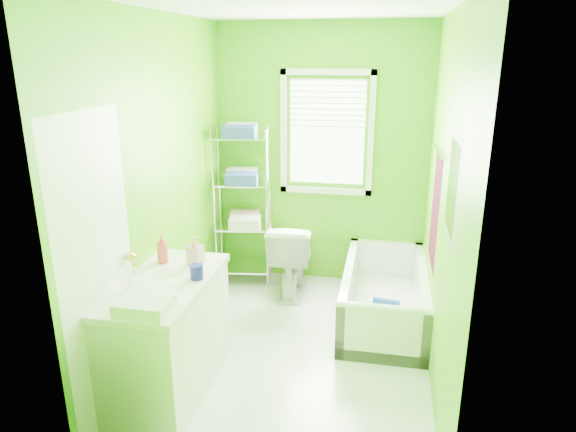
% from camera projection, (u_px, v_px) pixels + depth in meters
% --- Properties ---
extents(ground, '(2.90, 2.90, 0.00)m').
position_uv_depth(ground, '(295.00, 349.00, 4.18)').
color(ground, silver).
rests_on(ground, ground).
extents(room_envelope, '(2.14, 2.94, 2.62)m').
position_uv_depth(room_envelope, '(296.00, 162.00, 3.71)').
color(room_envelope, '#47A107').
rests_on(room_envelope, ground).
extents(window, '(0.92, 0.05, 1.22)m').
position_uv_depth(window, '(327.00, 127.00, 5.01)').
color(window, white).
rests_on(window, ground).
extents(door, '(0.09, 0.80, 2.00)m').
position_uv_depth(door, '(100.00, 276.00, 3.13)').
color(door, white).
rests_on(door, ground).
extents(right_wall_decor, '(0.04, 1.48, 1.17)m').
position_uv_depth(right_wall_decor, '(442.00, 201.00, 3.57)').
color(right_wall_decor, '#45081B').
rests_on(right_wall_decor, ground).
extents(bathtub, '(0.72, 1.54, 0.50)m').
position_uv_depth(bathtub, '(384.00, 303.00, 4.61)').
color(bathtub, white).
rests_on(bathtub, ground).
extents(toilet, '(0.47, 0.76, 0.75)m').
position_uv_depth(toilet, '(291.00, 257.00, 5.07)').
color(toilet, white).
rests_on(toilet, ground).
extents(vanity, '(0.57, 1.12, 1.06)m').
position_uv_depth(vanity, '(167.00, 333.00, 3.55)').
color(vanity, white).
rests_on(vanity, ground).
extents(wire_shelf_unit, '(0.59, 0.48, 1.64)m').
position_uv_depth(wire_shelf_unit, '(244.00, 189.00, 5.14)').
color(wire_shelf_unit, silver).
rests_on(wire_shelf_unit, ground).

